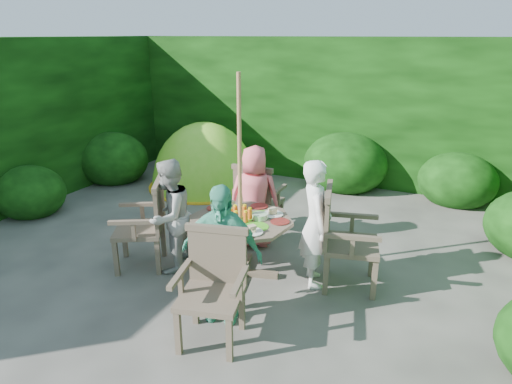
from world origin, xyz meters
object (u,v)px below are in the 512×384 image
at_px(garden_chair_right, 343,237).
at_px(child_back, 254,197).
at_px(garden_chair_front, 213,285).
at_px(child_right, 316,223).
at_px(patio_table, 241,228).
at_px(garden_chair_left, 146,223).
at_px(garden_chair_back, 257,199).
at_px(parasol_pole, 240,181).
at_px(dome_tent, 205,186).
at_px(child_front, 221,253).
at_px(child_left, 170,216).

relative_size(garden_chair_right, child_back, 0.81).
distance_m(garden_chair_front, child_right, 1.37).
height_order(patio_table, garden_chair_left, garden_chair_left).
bearing_deg(garden_chair_right, patio_table, 90.41).
relative_size(garden_chair_back, child_right, 0.69).
bearing_deg(parasol_pole, dome_tent, 127.86).
height_order(child_right, child_back, child_right).
bearing_deg(dome_tent, garden_chair_left, -82.79).
xyz_separation_m(patio_table, child_front, (0.19, -0.78, 0.10)).
bearing_deg(child_back, garden_chair_left, 30.15).
height_order(garden_chair_right, garden_chair_front, garden_chair_right).
height_order(garden_chair_left, child_right, child_right).
relative_size(garden_chair_left, child_right, 0.72).
height_order(garden_chair_right, child_front, child_front).
bearing_deg(patio_table, garden_chair_right, 14.01).
distance_m(child_right, child_back, 1.13).
relative_size(parasol_pole, child_left, 1.71).
distance_m(garden_chair_right, garden_chair_front, 1.54).
distance_m(garden_chair_left, garden_chair_back, 1.52).
relative_size(child_right, dome_tent, 0.61).
relative_size(garden_chair_left, child_back, 0.77).
xyz_separation_m(patio_table, child_left, (-0.78, -0.20, 0.08)).
relative_size(child_back, dome_tent, 0.57).
bearing_deg(child_front, child_back, 96.22).
distance_m(garden_chair_right, dome_tent, 3.84).
bearing_deg(child_front, child_left, 141.22).
bearing_deg(dome_tent, garden_chair_right, -47.85).
distance_m(parasol_pole, garden_chair_right, 1.22).
bearing_deg(child_left, dome_tent, -157.59).
xyz_separation_m(garden_chair_back, dome_tent, (-1.70, 1.49, -0.51)).
bearing_deg(parasol_pole, garden_chair_left, -167.11).
bearing_deg(child_back, child_left, 39.75).
distance_m(patio_table, child_left, 0.81).
relative_size(patio_table, child_back, 1.09).
bearing_deg(parasol_pole, patio_table, 26.82).
distance_m(garden_chair_right, child_front, 1.36).
bearing_deg(child_front, patio_table, 95.94).
height_order(patio_table, garden_chair_right, garden_chair_right).
bearing_deg(child_right, garden_chair_back, 23.73).
relative_size(parasol_pole, child_back, 1.72).
height_order(garden_chair_left, garden_chair_back, garden_chair_left).
bearing_deg(garden_chair_front, child_right, 54.84).
relative_size(parasol_pole, garden_chair_front, 2.32).
bearing_deg(child_back, garden_chair_front, 84.79).
xyz_separation_m(garden_chair_right, child_right, (-0.28, -0.07, 0.13)).
xyz_separation_m(child_left, child_back, (0.58, 0.97, -0.00)).
height_order(garden_chair_right, child_back, child_back).
relative_size(patio_table, parasol_pole, 0.63).
xyz_separation_m(garden_chair_front, child_back, (-0.46, 1.84, 0.13)).
relative_size(patio_table, garden_chair_right, 1.35).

